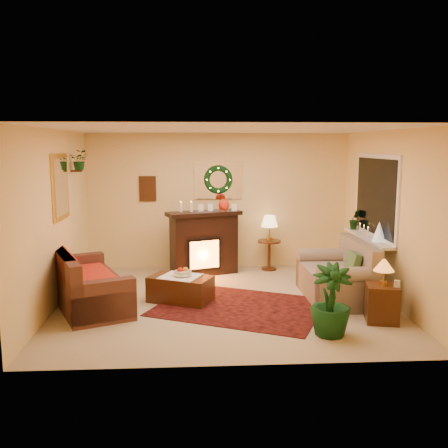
{
  "coord_description": "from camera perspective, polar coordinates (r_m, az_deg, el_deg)",
  "views": [
    {
      "loc": [
        -0.46,
        -7.35,
        2.37
      ],
      "look_at": [
        0.0,
        0.35,
        1.15
      ],
      "focal_mm": 40.0,
      "sensor_mm": 36.0,
      "label": 1
    }
  ],
  "objects": [
    {
      "name": "mantel_mirror",
      "position": [
        9.61,
        -0.67,
        4.99
      ],
      "size": [
        0.92,
        0.02,
        0.72
      ],
      "primitive_type": "cube",
      "color": "white",
      "rests_on": "wall_back"
    },
    {
      "name": "fireplace",
      "position": [
        9.21,
        -2.3,
        -2.41
      ],
      "size": [
        1.27,
        0.77,
        1.11
      ],
      "primitive_type": "cube",
      "rotation": [
        0.0,
        0.0,
        0.35
      ],
      "color": "#331A15",
      "rests_on": "floor"
    },
    {
      "name": "floor",
      "position": [
        7.73,
        0.16,
        -8.86
      ],
      "size": [
        5.0,
        5.0,
        0.0
      ],
      "primitive_type": "plane",
      "color": "beige",
      "rests_on": "ground"
    },
    {
      "name": "window_frame",
      "position": [
        8.47,
        16.97,
        3.04
      ],
      "size": [
        0.03,
        1.86,
        1.36
      ],
      "primitive_type": "cube",
      "color": "white",
      "rests_on": "wall_right"
    },
    {
      "name": "window_glass",
      "position": [
        8.46,
        16.88,
        3.04
      ],
      "size": [
        0.02,
        1.7,
        1.22
      ],
      "primitive_type": "cube",
      "color": "black",
      "rests_on": "wall_right"
    },
    {
      "name": "end_table_square",
      "position": [
        7.14,
        17.6,
        -8.53
      ],
      "size": [
        0.49,
        0.49,
        0.51
      ],
      "primitive_type": "cube",
      "rotation": [
        0.0,
        0.0,
        -0.21
      ],
      "color": "black",
      "rests_on": "floor"
    },
    {
      "name": "poinsettia",
      "position": [
        9.06,
        -0.01,
        2.21
      ],
      "size": [
        0.2,
        0.2,
        0.2
      ],
      "primitive_type": "sphere",
      "color": "red",
      "rests_on": "fireplace"
    },
    {
      "name": "wall_left",
      "position": [
        7.7,
        -18.75,
        0.52
      ],
      "size": [
        4.5,
        4.5,
        0.0
      ],
      "primitive_type": "plane",
      "color": "#EFD88C",
      "rests_on": "ground"
    },
    {
      "name": "wall_right",
      "position": [
        7.99,
        18.35,
        0.84
      ],
      "size": [
        4.5,
        4.5,
        0.0
      ],
      "primitive_type": "plane",
      "color": "#EFD88C",
      "rests_on": "ground"
    },
    {
      "name": "sofa",
      "position": [
        7.71,
        -15.21,
        -5.91
      ],
      "size": [
        1.58,
        2.14,
        0.84
      ],
      "primitive_type": "cube",
      "rotation": [
        0.0,
        0.0,
        0.42
      ],
      "color": "brown",
      "rests_on": "floor"
    },
    {
      "name": "red_throw",
      "position": [
        7.83,
        -15.57,
        -5.51
      ],
      "size": [
        0.75,
        1.21,
        0.02
      ],
      "primitive_type": "cube",
      "color": "#B33918",
      "rests_on": "sofa"
    },
    {
      "name": "sill_plant",
      "position": [
        9.16,
        14.72,
        0.63
      ],
      "size": [
        0.25,
        0.2,
        0.46
      ],
      "primitive_type": "imported",
      "color": "#1C3619",
      "rests_on": "window_sill"
    },
    {
      "name": "floor_palm",
      "position": [
        6.43,
        12.11,
        -8.58
      ],
      "size": [
        1.58,
        1.58,
        2.72
      ],
      "primitive_type": "imported",
      "rotation": [
        0.0,
        0.0,
        -0.03
      ],
      "color": "black",
      "rests_on": "floor"
    },
    {
      "name": "side_table_round",
      "position": [
        9.61,
        5.18,
        -3.34
      ],
      "size": [
        0.58,
        0.58,
        0.57
      ],
      "primitive_type": "cylinder",
      "rotation": [
        0.0,
        0.0,
        -0.42
      ],
      "color": "black",
      "rests_on": "floor"
    },
    {
      "name": "lamp_cream",
      "position": [
        9.53,
        5.22,
        -0.04
      ],
      "size": [
        0.32,
        0.32,
        0.49
      ],
      "primitive_type": "cone",
      "color": "#FFD88F",
      "rests_on": "side_table_round"
    },
    {
      "name": "wall_back",
      "position": [
        9.67,
        -0.68,
        2.63
      ],
      "size": [
        5.0,
        5.0,
        0.0
      ],
      "primitive_type": "plane",
      "color": "#EFD88C",
      "rests_on": "ground"
    },
    {
      "name": "fruit_bowl",
      "position": [
        7.64,
        -4.74,
        -5.6
      ],
      "size": [
        0.27,
        0.27,
        0.06
      ],
      "primitive_type": "cylinder",
      "color": "beige",
      "rests_on": "coffee_table"
    },
    {
      "name": "mini_tree",
      "position": [
        8.1,
        17.3,
        -0.87
      ],
      "size": [
        0.22,
        0.22,
        0.33
      ],
      "primitive_type": "cone",
      "color": "silver",
      "rests_on": "window_sill"
    },
    {
      "name": "coffee_table",
      "position": [
        7.71,
        -5.0,
        -7.32
      ],
      "size": [
        1.06,
        0.86,
        0.39
      ],
      "primitive_type": "cube",
      "rotation": [
        0.0,
        0.0,
        -0.43
      ],
      "color": "#331D10",
      "rests_on": "floor"
    },
    {
      "name": "lamp_tiffany",
      "position": [
        7.02,
        17.8,
        -4.83
      ],
      "size": [
        0.28,
        0.28,
        0.41
      ],
      "primitive_type": "cone",
      "color": "orange",
      "rests_on": "end_table_square"
    },
    {
      "name": "hanging_plant",
      "position": [
        8.61,
        -16.11,
        5.98
      ],
      "size": [
        0.33,
        0.28,
        0.36
      ],
      "primitive_type": "imported",
      "color": "#194719",
      "rests_on": "wall_left"
    },
    {
      "name": "mantel_candle_a",
      "position": [
        9.07,
        -4.96,
        1.92
      ],
      "size": [
        0.06,
        0.06,
        0.18
      ],
      "primitive_type": "cylinder",
      "color": "#F3E1BD",
      "rests_on": "fireplace"
    },
    {
      "name": "loveseat",
      "position": [
        7.97,
        12.62,
        -5.38
      ],
      "size": [
        0.92,
        1.56,
        0.9
      ],
      "primitive_type": "cube",
      "rotation": [
        0.0,
        0.0,
        0.01
      ],
      "color": "tan",
      "rests_on": "floor"
    },
    {
      "name": "wall_front",
      "position": [
        5.23,
        1.71,
        -2.82
      ],
      "size": [
        5.0,
        5.0,
        0.0
      ],
      "primitive_type": "plane",
      "color": "#EFD88C",
      "rests_on": "ground"
    },
    {
      "name": "ceiling",
      "position": [
        7.37,
        0.17,
        10.78
      ],
      "size": [
        5.0,
        5.0,
        0.0
      ],
      "primitive_type": "plane",
      "color": "white",
      "rests_on": "ground"
    },
    {
      "name": "mantel_candle_b",
      "position": [
        9.06,
        -3.77,
        1.94
      ],
      "size": [
        0.06,
        0.06,
        0.18
      ],
      "primitive_type": "cylinder",
      "color": "silver",
      "rests_on": "fireplace"
    },
    {
      "name": "wall_art",
      "position": [
        9.65,
        -8.72,
        4.01
      ],
      "size": [
        0.32,
        0.03,
        0.48
      ],
      "primitive_type": "cube",
      "color": "#381E11",
      "rests_on": "wall_back"
    },
    {
      "name": "area_rug",
      "position": [
        7.48,
        1.78,
        -9.44
      ],
      "size": [
        2.86,
        2.57,
        0.01
      ],
      "primitive_type": "cube",
      "rotation": [
        0.0,
        0.0,
        -0.43
      ],
      "color": "maroon",
      "rests_on": "floor"
    },
    {
      "name": "window_sill",
      "position": [
        8.53,
        16.1,
        -1.5
      ],
      "size": [
        0.22,
        1.86,
        0.04
      ],
      "primitive_type": "cube",
      "color": "white",
      "rests_on": "wall_right"
    },
    {
      "name": "gold_mirror",
      "position": [
        7.93,
        -18.21,
        4.06
      ],
      "size": [
        0.03,
        0.84,
        1.0
      ],
      "primitive_type": "cube",
      "color": "gold",
      "rests_on": "wall_left"
    },
    {
      "name": "wreath",
      "position": [
        9.57,
        -0.66,
        5.09
      ],
      "size": [
        0.55,
        0.11,
        0.55
      ],
      "primitive_type": "torus",
      "rotation": [
        1.57,
        0.0,
        0.0
      ],
      "color": "#194719",
      "rests_on": "wall_back"
    }
  ]
}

